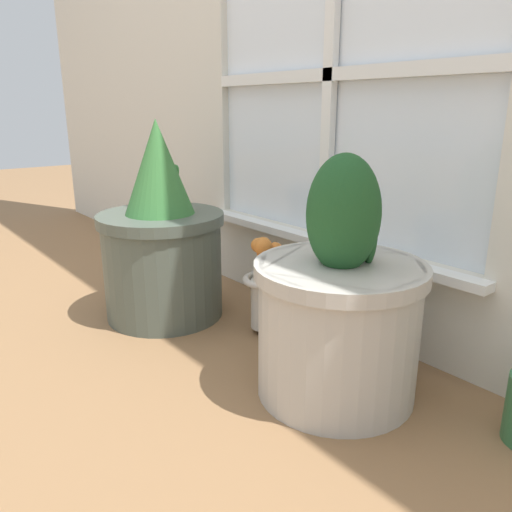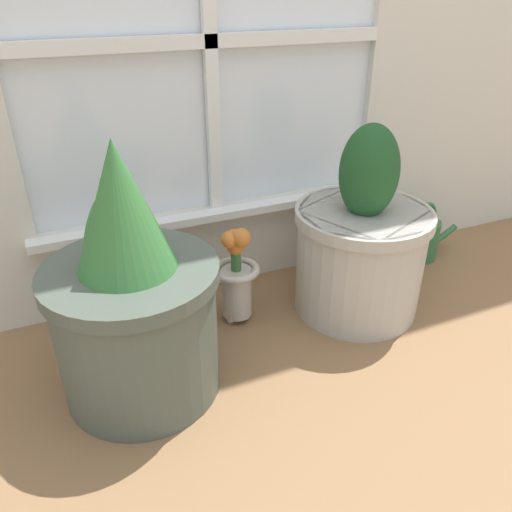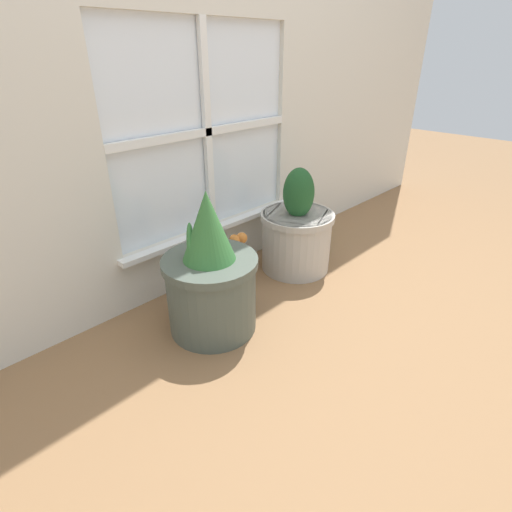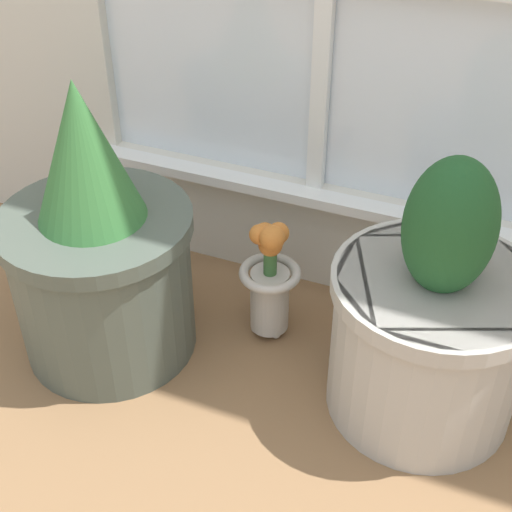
# 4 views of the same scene
# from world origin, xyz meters

# --- Properties ---
(ground_plane) EXTENTS (10.00, 10.00, 0.00)m
(ground_plane) POSITION_xyz_m (0.00, 0.00, 0.00)
(ground_plane) COLOR olive
(potted_plant_left) EXTENTS (0.39, 0.39, 0.62)m
(potted_plant_left) POSITION_xyz_m (-0.33, 0.20, 0.25)
(potted_plant_left) COLOR #4C564C
(potted_plant_left) RESTS_ON ground_plane
(potted_plant_right) EXTENTS (0.39, 0.39, 0.56)m
(potted_plant_right) POSITION_xyz_m (0.33, 0.29, 0.21)
(potted_plant_right) COLOR #B7B2A8
(potted_plant_right) RESTS_ON ground_plane
(flower_vase) EXTENTS (0.14, 0.14, 0.30)m
(flower_vase) POSITION_xyz_m (-0.02, 0.37, 0.15)
(flower_vase) COLOR #BCB7AD
(flower_vase) RESTS_ON ground_plane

